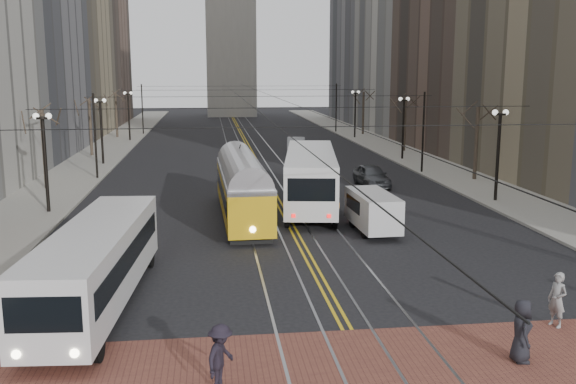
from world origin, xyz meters
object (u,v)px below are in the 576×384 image
object	(u,v)px
rear_bus	(310,180)
pedestrian_a	(521,331)
pedestrian_d	(221,357)
sedan_grey	(372,175)
pedestrian_b	(557,300)
cargo_van	(373,213)
transit_bus	(97,267)
sedan_silver	(296,146)
streetcar	(242,193)

from	to	relation	value
rear_bus	pedestrian_a	distance (m)	22.03
pedestrian_a	pedestrian_d	distance (m)	8.57
sedan_grey	pedestrian_a	size ratio (longest dim) A/B	2.52
sedan_grey	pedestrian_b	size ratio (longest dim) A/B	2.56
cargo_van	sedan_grey	distance (m)	13.65
transit_bus	sedan_grey	size ratio (longest dim) A/B	2.47
pedestrian_a	rear_bus	bearing A→B (deg)	18.84
sedan_silver	pedestrian_d	world-z (taller)	pedestrian_d
pedestrian_d	sedan_grey	bearing A→B (deg)	7.02
sedan_grey	pedestrian_a	distance (m)	28.61
transit_bus	cargo_van	bearing A→B (deg)	41.13
pedestrian_a	pedestrian_d	bearing A→B (deg)	106.24
rear_bus	cargo_van	xyz separation A→B (m)	(2.20, -6.64, -0.67)
pedestrian_b	pedestrian_d	distance (m)	11.32
transit_bus	pedestrian_a	bearing A→B (deg)	-21.05
pedestrian_d	cargo_van	bearing A→B (deg)	1.40
transit_bus	cargo_van	xyz separation A→B (m)	(12.29, 9.18, -0.40)
pedestrian_b	cargo_van	bearing A→B (deg)	171.24
rear_bus	cargo_van	bearing A→B (deg)	-63.03
transit_bus	sedan_silver	world-z (taller)	transit_bus
sedan_grey	pedestrian_d	size ratio (longest dim) A/B	2.59
cargo_van	rear_bus	bearing A→B (deg)	106.03
rear_bus	cargo_van	world-z (taller)	rear_bus
rear_bus	sedan_grey	bearing A→B (deg)	58.68
sedan_silver	pedestrian_b	distance (m)	45.27
transit_bus	rear_bus	xyz separation A→B (m)	(10.09, 15.82, 0.27)
sedan_grey	pedestrian_d	xyz separation A→B (m)	(-11.44, -29.10, 0.12)
sedan_silver	pedestrian_b	size ratio (longest dim) A/B	2.78
streetcar	sedan_grey	xyz separation A→B (m)	(9.83, 9.27, -0.68)
pedestrian_b	sedan_grey	bearing A→B (deg)	157.83
sedan_silver	streetcar	bearing A→B (deg)	-96.05
cargo_van	sedan_grey	xyz separation A→B (m)	(3.33, 13.24, -0.24)
sedan_grey	sedan_silver	xyz separation A→B (m)	(-2.95, 19.04, 0.04)
rear_bus	pedestrian_b	world-z (taller)	rear_bus
cargo_van	sedan_grey	bearing A→B (deg)	73.59
streetcar	pedestrian_b	xyz separation A→B (m)	(9.32, -16.89, -0.55)
sedan_silver	pedestrian_d	bearing A→B (deg)	-92.39
pedestrian_b	streetcar	bearing A→B (deg)	-172.17
sedan_silver	pedestrian_b	world-z (taller)	pedestrian_b
pedestrian_b	rear_bus	bearing A→B (deg)	173.33
sedan_grey	pedestrian_a	world-z (taller)	pedestrian_a
rear_bus	pedestrian_a	bearing A→B (deg)	-74.51
pedestrian_a	streetcar	bearing A→B (deg)	31.83
sedan_grey	pedestrian_b	bearing A→B (deg)	-93.80
sedan_grey	sedan_silver	bearing A→B (deg)	96.13
streetcar	sedan_silver	size ratio (longest dim) A/B	2.47
transit_bus	rear_bus	world-z (taller)	rear_bus
streetcar	pedestrian_a	world-z (taller)	streetcar
streetcar	sedan_grey	world-z (taller)	streetcar
streetcar	pedestrian_a	xyz separation A→B (m)	(6.93, -19.19, -0.53)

